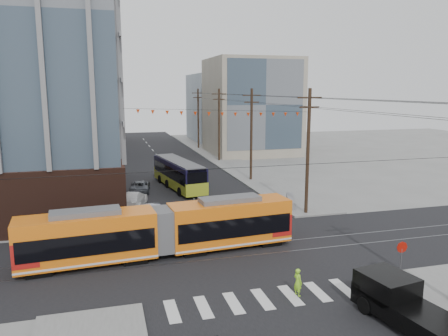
{
  "coord_description": "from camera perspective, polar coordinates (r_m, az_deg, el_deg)",
  "views": [
    {
      "loc": [
        -8.47,
        -23.06,
        10.91
      ],
      "look_at": [
        0.69,
        10.0,
        4.7
      ],
      "focal_mm": 35.0,
      "sensor_mm": 36.0,
      "label": 1
    }
  ],
  "objects": [
    {
      "name": "ground",
      "position": [
        26.88,
        4.41,
        -13.71
      ],
      "size": [
        160.0,
        160.0,
        0.0
      ],
      "primitive_type": "plane",
      "color": "slate"
    },
    {
      "name": "bg_bldg_nw_near",
      "position": [
        75.56,
        -22.19,
        8.07
      ],
      "size": [
        18.0,
        16.0,
        18.0
      ],
      "primitive_type": "cube",
      "color": "#8C99A5",
      "rests_on": "ground"
    },
    {
      "name": "bg_bldg_ne_near",
      "position": [
        75.21,
        3.55,
        8.03
      ],
      "size": [
        14.0,
        14.0,
        16.0
      ],
      "primitive_type": "cube",
      "color": "gray",
      "rests_on": "ground"
    },
    {
      "name": "bg_bldg_nw_far",
      "position": [
        95.22,
        -19.07,
        9.16
      ],
      "size": [
        16.0,
        18.0,
        20.0
      ],
      "primitive_type": "cube",
      "color": "gray",
      "rests_on": "ground"
    },
    {
      "name": "bg_bldg_ne_far",
      "position": [
        94.91,
        0.73,
        7.9
      ],
      "size": [
        16.0,
        16.0,
        14.0
      ],
      "primitive_type": "cube",
      "color": "#8C99A5",
      "rests_on": "ground"
    },
    {
      "name": "utility_pole_far",
      "position": [
        81.04,
        -3.39,
        6.42
      ],
      "size": [
        0.3,
        0.3,
        11.0
      ],
      "primitive_type": "cylinder",
      "color": "black",
      "rests_on": "ground"
    },
    {
      "name": "streetcar",
      "position": [
        29.32,
        -8.05,
        -8.09
      ],
      "size": [
        18.09,
        3.97,
        3.46
      ],
      "primitive_type": null,
      "rotation": [
        0.0,
        0.0,
        0.08
      ],
      "color": "orange",
      "rests_on": "ground"
    },
    {
      "name": "city_bus",
      "position": [
        48.91,
        -5.92,
        -0.76
      ],
      "size": [
        4.26,
        11.58,
        3.21
      ],
      "primitive_type": null,
      "rotation": [
        0.0,
        0.0,
        0.16
      ],
      "color": "black",
      "rests_on": "ground"
    },
    {
      "name": "pickup_truck",
      "position": [
        22.68,
        23.54,
        -16.51
      ],
      "size": [
        3.08,
        6.23,
        2.02
      ],
      "primitive_type": null,
      "rotation": [
        0.0,
        0.0,
        0.17
      ],
      "color": "black",
      "rests_on": "ground"
    },
    {
      "name": "parked_car_silver",
      "position": [
        37.7,
        -9.54,
        -5.59
      ],
      "size": [
        1.58,
        4.3,
        1.41
      ],
      "primitive_type": "imported",
      "rotation": [
        0.0,
        0.0,
        3.16
      ],
      "color": "#ACB1C0",
      "rests_on": "ground"
    },
    {
      "name": "parked_car_white",
      "position": [
        41.86,
        -11.8,
        -4.02
      ],
      "size": [
        3.35,
        5.46,
        1.48
      ],
      "primitive_type": "imported",
      "rotation": [
        0.0,
        0.0,
        2.87
      ],
      "color": "white",
      "rests_on": "ground"
    },
    {
      "name": "parked_car_grey",
      "position": [
        47.9,
        -10.91,
        -2.34
      ],
      "size": [
        2.59,
        4.61,
        1.22
      ],
      "primitive_type": "imported",
      "rotation": [
        0.0,
        0.0,
        3.01
      ],
      "color": "#4C5159",
      "rests_on": "ground"
    },
    {
      "name": "pedestrian",
      "position": [
        24.38,
        9.62,
        -14.49
      ],
      "size": [
        0.52,
        0.64,
        1.52
      ],
      "primitive_type": "imported",
      "rotation": [
        0.0,
        0.0,
        1.9
      ],
      "color": "#99E929",
      "rests_on": "ground"
    },
    {
      "name": "stop_sign",
      "position": [
        27.49,
        22.1,
        -11.4
      ],
      "size": [
        0.7,
        0.7,
        2.23
      ],
      "primitive_type": null,
      "rotation": [
        0.0,
        0.0,
        -0.04
      ],
      "color": "#A00E03",
      "rests_on": "ground"
    },
    {
      "name": "jersey_barrier",
      "position": [
        41.87,
        8.69,
        -4.37
      ],
      "size": [
        2.38,
        4.24,
        0.84
      ],
      "primitive_type": "cube",
      "rotation": [
        0.0,
        0.0,
        -0.37
      ],
      "color": "slate",
      "rests_on": "ground"
    }
  ]
}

